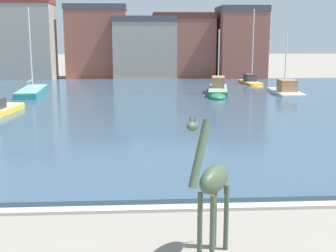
# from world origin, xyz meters

# --- Properties ---
(harbor_water) EXTENTS (80.83, 47.05, 0.31)m
(harbor_water) POSITION_xyz_m (0.00, 31.73, 0.15)
(harbor_water) COLOR #334C60
(harbor_water) RESTS_ON ground
(quay_edge_coping) EXTENTS (80.83, 0.50, 0.12)m
(quay_edge_coping) POSITION_xyz_m (0.00, 7.95, 0.06)
(quay_edge_coping) COLOR #ADA89E
(quay_edge_coping) RESTS_ON ground
(giraffe_statue) EXTENTS (1.61, 2.19, 4.21)m
(giraffe_statue) POSITION_xyz_m (1.54, 4.40, 2.15)
(giraffe_statue) COLOR #3D4C38
(giraffe_statue) RESTS_ON ground
(sailboat_orange) EXTENTS (1.99, 6.16, 9.19)m
(sailboat_orange) POSITION_xyz_m (13.08, 47.32, 0.52)
(sailboat_orange) COLOR orange
(sailboat_orange) RESTS_ON ground
(sailboat_white) EXTENTS (2.59, 7.31, 6.28)m
(sailboat_white) POSITION_xyz_m (14.29, 38.17, 0.56)
(sailboat_white) COLOR white
(sailboat_white) RESTS_ON ground
(sailboat_green) EXTENTS (3.26, 9.05, 6.72)m
(sailboat_green) POSITION_xyz_m (7.41, 38.04, 0.64)
(sailboat_green) COLOR #236B42
(sailboat_green) RESTS_ON ground
(sailboat_teal) EXTENTS (2.62, 9.59, 8.85)m
(sailboat_teal) POSITION_xyz_m (-11.32, 39.74, 0.47)
(sailboat_teal) COLOR teal
(sailboat_teal) RESTS_ON ground
(townhouse_tall_gabled) EXTENTS (7.16, 5.38, 11.07)m
(townhouse_tall_gabled) POSITION_xyz_m (-15.76, 57.34, 5.55)
(townhouse_tall_gabled) COLOR gray
(townhouse_tall_gabled) RESTS_ON ground
(townhouse_corner_house) EXTENTS (8.74, 5.19, 10.48)m
(townhouse_corner_house) POSITION_xyz_m (-6.66, 60.51, 5.25)
(townhouse_corner_house) COLOR #8E5142
(townhouse_corner_house) RESTS_ON ground
(townhouse_end_terrace) EXTENTS (9.02, 6.63, 8.77)m
(townhouse_end_terrace) POSITION_xyz_m (0.27, 59.33, 4.40)
(townhouse_end_terrace) COLOR gray
(townhouse_end_terrace) RESTS_ON ground
(townhouse_wide_warehouse) EXTENTS (8.78, 6.45, 9.25)m
(townhouse_wide_warehouse) POSITION_xyz_m (5.88, 59.45, 4.64)
(townhouse_wide_warehouse) COLOR #8E5142
(townhouse_wide_warehouse) RESTS_ON ground
(townhouse_narrow_midrow) EXTENTS (6.52, 6.97, 10.12)m
(townhouse_narrow_midrow) POSITION_xyz_m (13.88, 57.75, 5.08)
(townhouse_narrow_midrow) COLOR #8E5142
(townhouse_narrow_midrow) RESTS_ON ground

